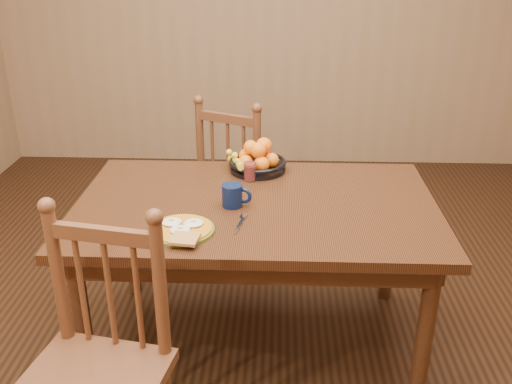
{
  "coord_description": "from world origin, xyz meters",
  "views": [
    {
      "loc": [
        0.09,
        -2.29,
        1.82
      ],
      "look_at": [
        0.0,
        0.0,
        0.8
      ],
      "focal_mm": 40.0,
      "sensor_mm": 36.0,
      "label": 1
    }
  ],
  "objects_px": {
    "breakfast_plate": "(182,229)",
    "fruit_bowl": "(257,160)",
    "chair_far": "(241,180)",
    "coffee_mug": "(233,195)",
    "chair_near": "(95,372)",
    "dining_table": "(256,219)"
  },
  "relations": [
    {
      "from": "breakfast_plate",
      "to": "fruit_bowl",
      "type": "bearing_deg",
      "value": 68.02
    },
    {
      "from": "chair_far",
      "to": "coffee_mug",
      "type": "bearing_deg",
      "value": 116.59
    },
    {
      "from": "chair_far",
      "to": "chair_near",
      "type": "bearing_deg",
      "value": 102.18
    },
    {
      "from": "chair_far",
      "to": "breakfast_plate",
      "type": "height_order",
      "value": "chair_far"
    },
    {
      "from": "chair_near",
      "to": "breakfast_plate",
      "type": "height_order",
      "value": "chair_near"
    },
    {
      "from": "dining_table",
      "to": "coffee_mug",
      "type": "relative_size",
      "value": 11.98
    },
    {
      "from": "fruit_bowl",
      "to": "coffee_mug",
      "type": "bearing_deg",
      "value": -101.33
    },
    {
      "from": "dining_table",
      "to": "breakfast_plate",
      "type": "relative_size",
      "value": 5.45
    },
    {
      "from": "dining_table",
      "to": "chair_far",
      "type": "relative_size",
      "value": 1.61
    },
    {
      "from": "dining_table",
      "to": "coffee_mug",
      "type": "distance_m",
      "value": 0.17
    },
    {
      "from": "chair_near",
      "to": "coffee_mug",
      "type": "distance_m",
      "value": 0.93
    },
    {
      "from": "chair_near",
      "to": "breakfast_plate",
      "type": "distance_m",
      "value": 0.63
    },
    {
      "from": "coffee_mug",
      "to": "dining_table",
      "type": "bearing_deg",
      "value": 23.54
    },
    {
      "from": "coffee_mug",
      "to": "fruit_bowl",
      "type": "relative_size",
      "value": 0.41
    },
    {
      "from": "chair_far",
      "to": "chair_near",
      "type": "relative_size",
      "value": 0.98
    },
    {
      "from": "chair_near",
      "to": "fruit_bowl",
      "type": "height_order",
      "value": "chair_near"
    },
    {
      "from": "chair_near",
      "to": "breakfast_plate",
      "type": "xyz_separation_m",
      "value": [
        0.22,
        0.53,
        0.27
      ]
    },
    {
      "from": "chair_far",
      "to": "fruit_bowl",
      "type": "distance_m",
      "value": 0.6
    },
    {
      "from": "breakfast_plate",
      "to": "dining_table",
      "type": "bearing_deg",
      "value": 45.86
    },
    {
      "from": "breakfast_plate",
      "to": "fruit_bowl",
      "type": "relative_size",
      "value": 0.91
    },
    {
      "from": "chair_near",
      "to": "fruit_bowl",
      "type": "bearing_deg",
      "value": 78.09
    },
    {
      "from": "breakfast_plate",
      "to": "fruit_bowl",
      "type": "xyz_separation_m",
      "value": [
        0.27,
        0.67,
        0.04
      ]
    }
  ]
}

